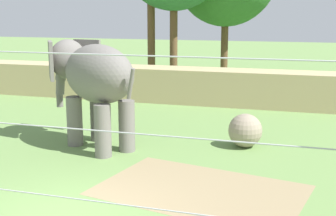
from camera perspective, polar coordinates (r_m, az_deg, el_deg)
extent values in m
cube|color=#937F5B|center=(11.40, 4.02, -10.10)|extent=(5.41, 4.11, 0.01)
cube|color=tan|center=(21.84, 4.14, 2.75)|extent=(36.00, 1.80, 1.61)
cylinder|color=slate|center=(15.12, -11.49, -1.60)|extent=(0.50, 0.50, 1.60)
cylinder|color=slate|center=(15.57, -8.69, -1.11)|extent=(0.50, 0.50, 1.60)
cylinder|color=slate|center=(13.77, -8.09, -2.81)|extent=(0.50, 0.50, 1.60)
cylinder|color=slate|center=(14.25, -5.13, -2.23)|extent=(0.50, 0.50, 1.60)
ellipsoid|color=slate|center=(14.37, -8.60, 4.21)|extent=(3.37, 2.93, 1.83)
ellipsoid|color=slate|center=(15.93, -12.29, 5.97)|extent=(1.62, 1.66, 1.32)
cube|color=slate|center=(15.51, -14.30, 5.72)|extent=(0.66, 0.92, 1.26)
cube|color=slate|center=(16.17, -9.96, 6.14)|extent=(1.03, 0.24, 1.26)
cylinder|color=slate|center=(16.41, -13.06, 4.44)|extent=(0.67, 0.61, 0.72)
cylinder|color=slate|center=(16.60, -13.20, 2.76)|extent=(0.50, 0.47, 0.67)
cylinder|color=slate|center=(16.76, -13.27, 1.21)|extent=(0.32, 0.32, 0.63)
cylinder|color=slate|center=(13.04, -4.63, 3.01)|extent=(0.35, 0.28, 0.91)
sphere|color=gray|center=(14.89, 9.54, -2.77)|extent=(1.08, 1.08, 1.08)
cylinder|color=brown|center=(26.99, -2.08, 8.45)|extent=(0.44, 0.44, 5.30)
cylinder|color=brown|center=(26.40, 0.70, 7.95)|extent=(0.44, 0.44, 4.90)
cylinder|color=brown|center=(29.05, 7.00, 7.31)|extent=(0.44, 0.44, 3.97)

